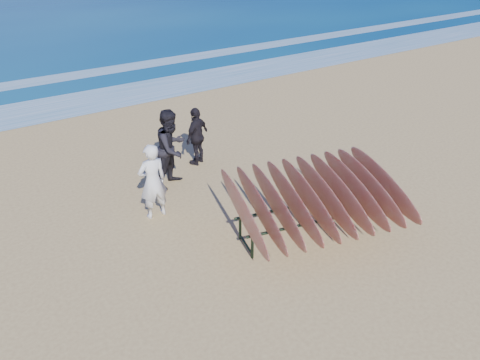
{
  "coord_description": "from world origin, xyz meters",
  "views": [
    {
      "loc": [
        -4.59,
        -6.19,
        5.57
      ],
      "look_at": [
        0.0,
        0.8,
        0.95
      ],
      "focal_mm": 35.0,
      "sensor_mm": 36.0,
      "label": 1
    }
  ],
  "objects": [
    {
      "name": "person_dark_a",
      "position": [
        -0.48,
        2.98,
        0.94
      ],
      "size": [
        1.15,
        1.07,
        1.89
      ],
      "primitive_type": "imported",
      "rotation": [
        0.0,
        0.0,
        0.5
      ],
      "color": "black",
      "rests_on": "ground"
    },
    {
      "name": "foam_far",
      "position": [
        0.0,
        13.5,
        0.01
      ],
      "size": [
        160.0,
        160.0,
        0.0
      ],
      "primitive_type": "plane",
      "color": "white",
      "rests_on": "ground"
    },
    {
      "name": "foam_near",
      "position": [
        0.0,
        10.0,
        0.01
      ],
      "size": [
        160.0,
        160.0,
        0.0
      ],
      "primitive_type": "plane",
      "color": "white",
      "rests_on": "ground"
    },
    {
      "name": "person_white",
      "position": [
        -1.45,
        1.91,
        0.84
      ],
      "size": [
        0.63,
        0.42,
        1.68
      ],
      "primitive_type": "imported",
      "rotation": [
        0.0,
        0.0,
        3.17
      ],
      "color": "silver",
      "rests_on": "ground"
    },
    {
      "name": "surfboard_rack",
      "position": [
        0.98,
        -0.45,
        0.86
      ],
      "size": [
        3.67,
        3.26,
        1.36
      ],
      "rotation": [
        0.0,
        0.0,
        -0.22
      ],
      "color": "black",
      "rests_on": "ground"
    },
    {
      "name": "ground",
      "position": [
        0.0,
        0.0,
        0.0
      ],
      "size": [
        120.0,
        120.0,
        0.0
      ],
      "primitive_type": "plane",
      "color": "tan",
      "rests_on": "ground"
    },
    {
      "name": "person_dark_b",
      "position": [
        0.54,
        3.63,
        0.77
      ],
      "size": [
        0.97,
        0.76,
        1.53
      ],
      "primitive_type": "imported",
      "rotation": [
        0.0,
        0.0,
        3.65
      ],
      "color": "black",
      "rests_on": "ground"
    }
  ]
}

